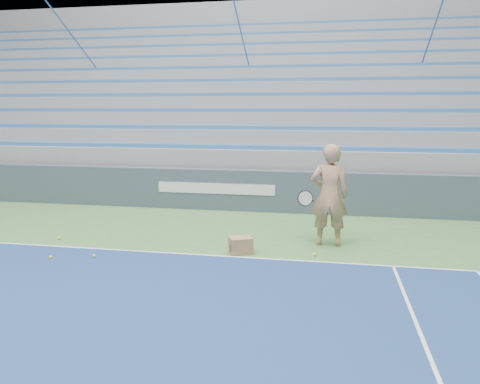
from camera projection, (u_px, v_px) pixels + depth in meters
name	position (u px, v px, depth m)	size (l,w,h in m)	color
sponsor_barrier	(217.00, 189.00, 12.69)	(30.00, 0.32, 1.10)	#3C485C
bleachers	(251.00, 117.00, 17.89)	(31.00, 9.15, 7.30)	gray
tennis_player	(329.00, 195.00, 9.30)	(0.99, 0.87, 2.05)	tan
ball_box	(241.00, 245.00, 8.90)	(0.51, 0.46, 0.32)	#977249
tennis_ball_0	(315.00, 254.00, 8.76)	(0.07, 0.07, 0.07)	#D5F031
tennis_ball_1	(51.00, 257.00, 8.59)	(0.07, 0.07, 0.07)	#D5F031
tennis_ball_2	(94.00, 256.00, 8.67)	(0.07, 0.07, 0.07)	#D5F031
tennis_ball_3	(60.00, 238.00, 9.84)	(0.07, 0.07, 0.07)	#D5F031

